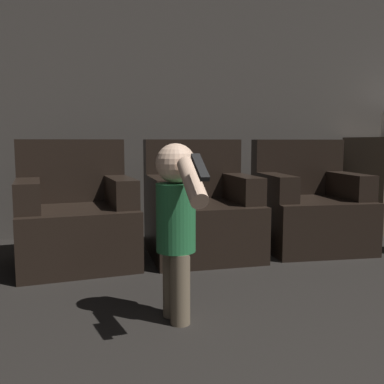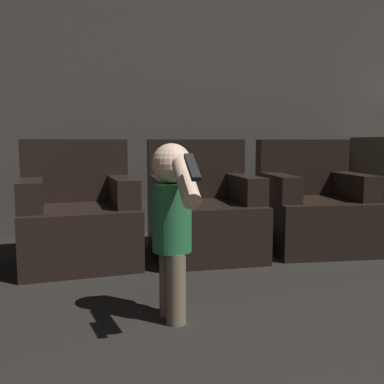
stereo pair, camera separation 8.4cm
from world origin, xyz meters
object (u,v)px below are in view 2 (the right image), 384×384
Objects in this scene: person_toddler at (172,218)px; armchair_right at (313,209)px; armchair_left at (79,218)px; armchair_middle at (203,214)px.

armchair_right is at bearing -58.81° from person_toddler.
armchair_right is (1.86, 0.00, 0.00)m from armchair_left.
armchair_middle is 1.28m from person_toddler.
armchair_left and armchair_middle have the same top height.
armchair_left reaches higher than person_toddler.
armchair_middle and armchair_right have the same top height.
armchair_middle is 1.00× the size of armchair_right.
armchair_left and armchair_right have the same top height.
armchair_middle reaches higher than person_toddler.
armchair_right is at bearing -5.30° from armchair_left.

